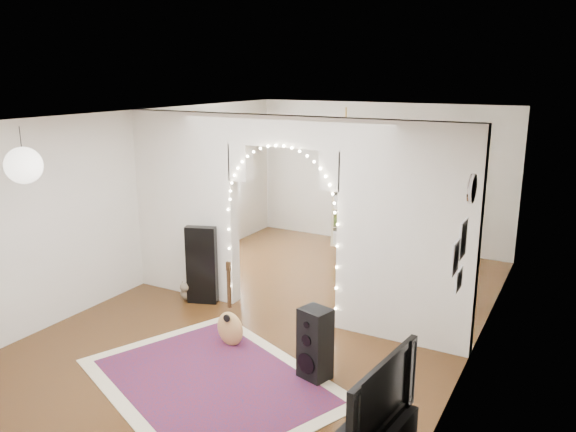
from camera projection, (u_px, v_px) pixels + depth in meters
The scene contains 24 objects.
floor at pixel (285, 312), 7.77m from camera, with size 7.50×7.50×0.00m, color black.
ceiling at pixel (285, 115), 7.11m from camera, with size 5.00×7.50×0.02m, color white.
wall_back at pixel (380, 175), 10.63m from camera, with size 5.00×0.02×2.70m, color silver.
wall_front at pixel (46, 327), 4.25m from camera, with size 5.00×0.02×2.70m, color silver.
wall_left at pixel (142, 199), 8.60m from camera, with size 0.02×7.50×2.70m, color silver.
wall_right at pixel (480, 245), 6.28m from camera, with size 0.02×7.50×2.70m, color silver.
divider_wall at pixel (285, 213), 7.42m from camera, with size 5.00×0.20×2.70m.
fairy_lights at pixel (280, 206), 7.28m from camera, with size 1.64×0.04×1.60m, color #FFEABF, non-canonical shape.
window at pixel (213, 172), 10.08m from camera, with size 0.04×1.20×1.40m, color white.
wall_clock at pixel (473, 189), 5.59m from camera, with size 0.31×0.31×0.03m, color white.
picture_frames at pixel (459, 257), 5.40m from camera, with size 0.02×0.50×0.70m, color white, non-canonical shape.
paper_lantern at pixel (24, 165), 6.06m from camera, with size 0.40×0.40×0.40m, color white.
ceiling_fan at pixel (346, 126), 8.88m from camera, with size 1.10×1.10×0.30m, color #B48B3C, non-canonical shape.
area_rug at pixel (212, 381), 6.03m from camera, with size 2.70×2.01×0.02m, color maroon.
guitar_case at pixel (202, 265), 7.99m from camera, with size 0.43×0.14×1.13m, color black.
acoustic_guitar at pixel (230, 315), 6.73m from camera, with size 0.37×0.14×0.91m.
tabby_cat at pixel (189, 291), 8.19m from camera, with size 0.27×0.50×0.33m.
floor_speaker at pixel (315, 344), 6.01m from camera, with size 0.37×0.35×0.80m.
tv at pixel (371, 393), 4.35m from camera, with size 1.07×0.14×0.62m, color black.
bookcase at pixel (370, 211), 10.44m from camera, with size 1.41×0.36×1.45m, color beige.
dining_table at pixel (380, 217), 10.19m from camera, with size 1.25×0.88×0.76m.
flower_vase at pixel (381, 208), 10.14m from camera, with size 0.18×0.18×0.19m, color silver.
dining_chair_left at pixel (362, 268), 8.72m from camera, with size 0.59×0.61×0.55m, color brown.
dining_chair_right at pixel (390, 261), 9.26m from camera, with size 0.46×0.47×0.43m, color brown.
Camera 1 is at (3.49, -6.30, 3.21)m, focal length 35.00 mm.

